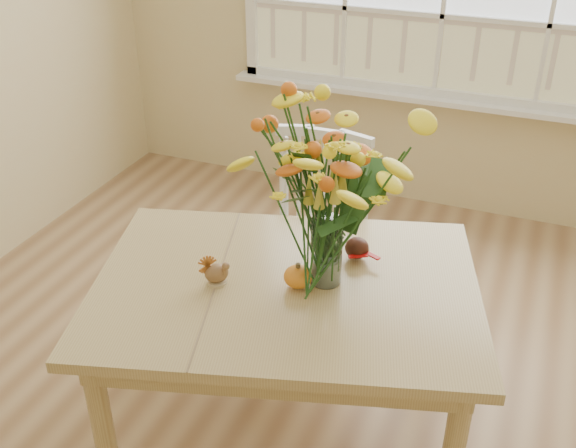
% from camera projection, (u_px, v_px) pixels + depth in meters
% --- Properties ---
extents(dining_table, '(1.50, 1.24, 0.69)m').
position_uv_depth(dining_table, '(286.00, 305.00, 2.32)').
color(dining_table, tan).
rests_on(dining_table, floor).
extents(windsor_chair, '(0.43, 0.41, 0.91)m').
position_uv_depth(windsor_chair, '(316.00, 227.00, 2.94)').
color(windsor_chair, white).
rests_on(windsor_chair, floor).
extents(flower_vase, '(0.50, 0.50, 0.59)m').
position_uv_depth(flower_vase, '(329.00, 187.00, 2.10)').
color(flower_vase, white).
rests_on(flower_vase, dining_table).
extents(pumpkin, '(0.10, 0.10, 0.07)m').
position_uv_depth(pumpkin, '(298.00, 278.00, 2.23)').
color(pumpkin, orange).
rests_on(pumpkin, dining_table).
extents(turkey_figurine, '(0.10, 0.10, 0.10)m').
position_uv_depth(turkey_figurine, '(217.00, 273.00, 2.25)').
color(turkey_figurine, '#CCB78C').
rests_on(turkey_figurine, dining_table).
extents(dark_gourd, '(0.12, 0.09, 0.08)m').
position_uv_depth(dark_gourd, '(357.00, 249.00, 2.38)').
color(dark_gourd, '#38160F').
rests_on(dark_gourd, dining_table).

